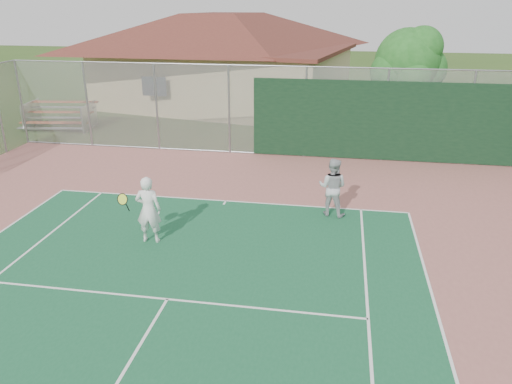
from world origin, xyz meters
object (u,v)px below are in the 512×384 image
Objects in this scene: tree at (409,63)px; player_grey_back at (332,188)px; bleachers at (59,115)px; player_white_front at (148,210)px; clubhouse at (224,51)px.

tree is 2.83× the size of player_grey_back.
tree is (16.25, 1.96, 2.52)m from bleachers.
bleachers is at bearing -18.91° from player_grey_back.
player_grey_back is at bearing -106.27° from tree.
clubhouse is at bearing -88.89° from player_white_front.
tree is (9.64, -4.80, 0.07)m from clubhouse.
tree is at bearing -126.20° from player_white_front.
clubhouse reaches higher than tree.
player_white_front reaches higher than bleachers.
player_white_front is 5.19m from player_grey_back.
tree is 15.04m from player_white_front.
clubhouse is 17.86m from player_white_front.
player_white_front is (2.08, -17.60, -2.19)m from clubhouse.
player_white_front is (8.69, -10.84, 0.26)m from bleachers.
clubhouse is at bearing 153.53° from tree.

